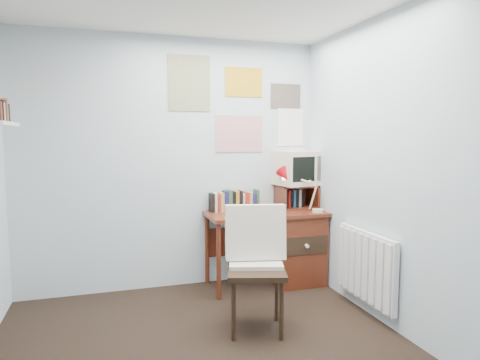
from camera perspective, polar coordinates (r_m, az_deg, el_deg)
The scene contains 10 objects.
back_wall at distance 4.32m, azimuth -9.01°, elevation 2.14°, with size 3.00×0.02×2.50m, color silver.
right_wall at distance 3.32m, azimuth 22.73°, elevation 0.62°, with size 0.02×3.50×2.50m, color silver.
desk at distance 4.53m, azimuth 6.68°, elevation -8.50°, with size 1.20×0.55×0.76m.
desk_chair at distance 3.41m, azimuth 2.19°, elevation -12.09°, with size 0.49×0.46×0.95m, color black.
desk_lamp at distance 4.38m, azimuth 10.37°, elevation -1.62°, with size 0.28×0.24×0.41m, color red.
tv_riser at distance 4.58m, azimuth 7.54°, elevation -2.22°, with size 0.40×0.30×0.25m, color #612716.
crt_tv at distance 4.57m, azimuth 7.57°, elevation 1.82°, with size 0.42×0.38×0.39m, color beige.
book_row at distance 4.43m, azimuth -0.27°, elevation -2.66°, with size 0.60×0.14×0.22m, color #612716.
radiator at distance 3.88m, azimuth 16.43°, elevation -10.94°, with size 0.09×0.80×0.60m, color white.
posters_back at distance 4.48m, azimuth -0.10°, elevation 10.02°, with size 1.20×0.01×0.90m, color white.
Camera 1 is at (-0.64, -2.52, 1.53)m, focal length 32.00 mm.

